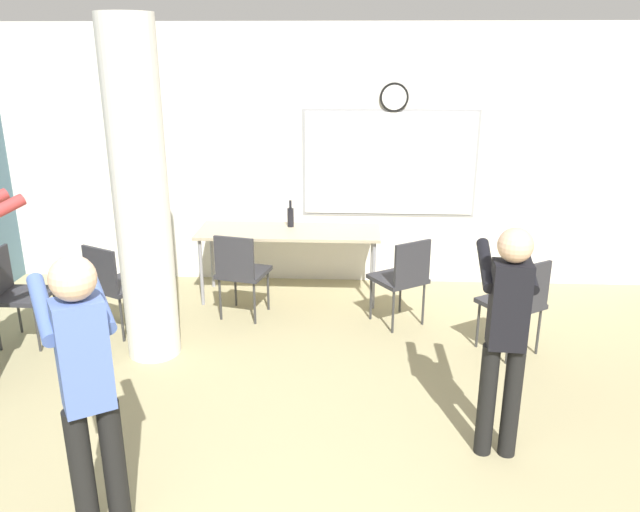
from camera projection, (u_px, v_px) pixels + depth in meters
wall_back at (318, 158)px, 6.81m from camera, size 8.00×0.15×2.80m
support_pillar at (141, 197)px, 5.05m from camera, size 0.45×0.45×2.80m
folding_table at (289, 235)px, 6.48m from camera, size 1.88×0.63×0.74m
bottle_on_table at (291, 217)px, 6.56m from camera, size 0.07×0.07×0.28m
chair_table_right at (403, 275)px, 5.87m from camera, size 0.61×0.61×0.87m
chair_near_pillar at (114, 282)px, 5.70m from camera, size 0.59×0.59×0.87m
chair_by_left_wall at (15, 289)px, 5.53m from camera, size 0.44×0.44×0.87m
chair_mid_room at (518, 300)px, 5.30m from camera, size 0.61×0.61×0.87m
chair_table_left at (241, 269)px, 6.03m from camera, size 0.53×0.53×0.87m
person_playing_side at (506, 326)px, 3.87m from camera, size 0.37×0.62×1.55m
person_playing_front at (86, 380)px, 3.14m from camera, size 0.57×0.65×1.63m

